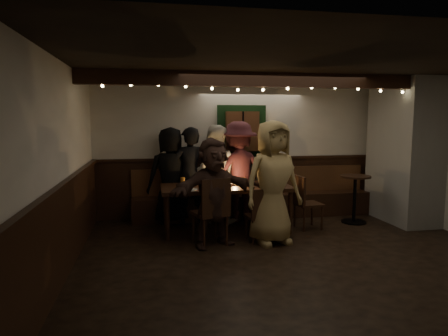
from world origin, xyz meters
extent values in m
cube|color=black|center=(0.00, 0.00, -0.01)|extent=(6.00, 5.00, 0.01)
cube|color=black|center=(0.00, 0.00, 2.60)|extent=(6.00, 5.00, 0.01)
cube|color=beige|center=(0.00, 2.50, 1.30)|extent=(6.00, 0.01, 2.60)
cube|color=beige|center=(-3.00, 0.00, 1.30)|extent=(0.01, 5.00, 2.60)
cube|color=black|center=(0.00, 2.48, 0.55)|extent=(6.00, 0.05, 1.10)
cube|color=black|center=(-2.98, 0.00, 0.55)|extent=(0.05, 5.00, 1.10)
cube|color=gray|center=(2.65, 1.50, 1.30)|extent=(0.70, 1.40, 2.60)
cube|color=black|center=(0.00, 2.23, 0.23)|extent=(4.60, 0.45, 0.45)
cube|color=#56351D|center=(0.00, 2.41, 0.70)|extent=(4.60, 0.06, 0.50)
cube|color=black|center=(-0.20, 2.44, 1.65)|extent=(0.95, 0.04, 1.00)
cube|color=#56351D|center=(-0.20, 2.38, 1.65)|extent=(0.64, 0.12, 0.76)
cube|color=black|center=(0.00, 1.00, 2.49)|extent=(6.00, 0.16, 0.22)
sphere|color=#FFE599|center=(-2.60, 0.98, 2.36)|extent=(0.04, 0.04, 0.04)
sphere|color=#FFE599|center=(-2.20, 0.98, 2.38)|extent=(0.04, 0.04, 0.04)
sphere|color=#FFE599|center=(-1.80, 0.98, 2.39)|extent=(0.04, 0.04, 0.04)
sphere|color=#FFE599|center=(-1.40, 0.98, 2.37)|extent=(0.04, 0.04, 0.04)
sphere|color=#FFE599|center=(-1.00, 0.98, 2.35)|extent=(0.04, 0.04, 0.04)
sphere|color=#FFE599|center=(-0.60, 0.98, 2.33)|extent=(0.04, 0.04, 0.04)
sphere|color=#FFE599|center=(-0.20, 0.98, 2.34)|extent=(0.04, 0.04, 0.04)
sphere|color=#FFE599|center=(0.20, 0.98, 2.36)|extent=(0.04, 0.04, 0.04)
sphere|color=#FFE599|center=(0.60, 0.98, 2.38)|extent=(0.04, 0.04, 0.04)
sphere|color=#FFE599|center=(1.00, 0.98, 2.39)|extent=(0.04, 0.04, 0.04)
sphere|color=#FFE599|center=(1.40, 0.98, 2.37)|extent=(0.04, 0.04, 0.04)
sphere|color=#FFE599|center=(1.80, 0.98, 2.35)|extent=(0.04, 0.04, 0.04)
sphere|color=#FFE599|center=(2.20, 0.98, 2.33)|extent=(0.04, 0.04, 0.04)
sphere|color=#FFE599|center=(2.60, 0.98, 2.34)|extent=(0.04, 0.04, 0.04)
cube|color=black|center=(-0.70, 1.40, 0.74)|extent=(2.16, 0.93, 0.06)
cylinder|color=black|center=(-1.70, 1.02, 0.36)|extent=(0.07, 0.07, 0.71)
cylinder|color=black|center=(-1.70, 1.78, 0.36)|extent=(0.07, 0.07, 0.71)
cylinder|color=black|center=(0.30, 1.02, 0.36)|extent=(0.07, 0.07, 0.71)
cylinder|color=black|center=(0.30, 1.78, 0.36)|extent=(0.07, 0.07, 0.71)
cylinder|color=#BF7226|center=(-1.42, 1.54, 0.85)|extent=(0.07, 0.07, 0.14)
cylinder|color=#BF7226|center=(-1.07, 1.16, 0.85)|extent=(0.07, 0.07, 0.14)
cylinder|color=silver|center=(-0.84, 1.60, 0.85)|extent=(0.07, 0.07, 0.14)
cylinder|color=#BF7226|center=(-0.41, 1.36, 0.85)|extent=(0.07, 0.07, 0.14)
cylinder|color=silver|center=(-0.19, 1.63, 0.85)|extent=(0.07, 0.07, 0.14)
cylinder|color=#BF7226|center=(0.14, 1.28, 0.85)|extent=(0.07, 0.07, 0.14)
cylinder|color=white|center=(-1.35, 1.09, 0.78)|extent=(0.27, 0.27, 0.02)
cube|color=#B2B2B7|center=(-0.70, 1.35, 0.80)|extent=(0.16, 0.10, 0.05)
cylinder|color=#990C0C|center=(-0.73, 1.35, 0.86)|extent=(0.04, 0.04, 0.16)
cylinder|color=gold|center=(-0.67, 1.35, 0.86)|extent=(0.04, 0.04, 0.16)
cylinder|color=silver|center=(-0.54, 1.45, 0.81)|extent=(0.05, 0.05, 0.08)
sphere|color=#FFB24C|center=(-0.54, 1.45, 0.88)|extent=(0.03, 0.03, 0.03)
cube|color=black|center=(-1.08, 0.73, 0.48)|extent=(0.58, 0.58, 0.04)
cube|color=black|center=(-1.01, 0.53, 0.76)|extent=(0.46, 0.18, 0.53)
cylinder|color=black|center=(-0.95, 0.97, 0.23)|extent=(0.04, 0.04, 0.45)
cylinder|color=black|center=(-0.84, 0.61, 0.23)|extent=(0.04, 0.04, 0.45)
cylinder|color=black|center=(-1.31, 0.85, 0.23)|extent=(0.04, 0.04, 0.45)
cylinder|color=black|center=(-1.20, 0.50, 0.23)|extent=(0.04, 0.04, 0.45)
cube|color=black|center=(-0.30, 0.76, 0.39)|extent=(0.41, 0.41, 0.04)
cube|color=black|center=(-0.29, 0.59, 0.62)|extent=(0.38, 0.07, 0.43)
cylinder|color=black|center=(-0.16, 0.93, 0.19)|extent=(0.03, 0.03, 0.37)
cylinder|color=black|center=(-0.13, 0.62, 0.19)|extent=(0.03, 0.03, 0.37)
cylinder|color=black|center=(-0.47, 0.90, 0.19)|extent=(0.03, 0.03, 0.37)
cylinder|color=black|center=(-0.44, 0.59, 0.19)|extent=(0.03, 0.03, 0.37)
cube|color=black|center=(0.72, 1.28, 0.43)|extent=(0.46, 0.46, 0.04)
cube|color=black|center=(0.54, 1.26, 0.69)|extent=(0.09, 0.42, 0.48)
cylinder|color=black|center=(0.91, 1.13, 0.20)|extent=(0.04, 0.04, 0.41)
cylinder|color=black|center=(0.57, 1.09, 0.20)|extent=(0.04, 0.04, 0.41)
cylinder|color=black|center=(0.87, 1.47, 0.20)|extent=(0.04, 0.04, 0.41)
cylinder|color=black|center=(0.54, 1.43, 0.20)|extent=(0.04, 0.04, 0.41)
cylinder|color=black|center=(1.70, 1.50, 0.01)|extent=(0.44, 0.44, 0.03)
cylinder|color=black|center=(1.70, 1.50, 0.43)|extent=(0.06, 0.06, 0.85)
cylinder|color=black|center=(1.70, 1.50, 0.85)|extent=(0.55, 0.55, 0.03)
imported|color=black|center=(-1.58, 2.12, 0.87)|extent=(0.96, 0.74, 1.75)
imported|color=black|center=(-1.25, 2.03, 0.87)|extent=(0.69, 0.50, 1.75)
imported|color=beige|center=(-0.79, 2.03, 0.89)|extent=(1.06, 0.96, 1.78)
imported|color=#3E191F|center=(-0.35, 2.03, 0.92)|extent=(1.32, 0.94, 1.84)
imported|color=black|center=(0.17, 2.06, 0.76)|extent=(0.94, 0.55, 1.51)
imported|color=#3A251F|center=(-1.04, 0.64, 0.81)|extent=(1.58, 0.98, 1.62)
imported|color=tan|center=(-0.14, 0.62, 0.94)|extent=(1.03, 0.78, 1.87)
camera|label=1|loc=(-1.94, -5.09, 1.89)|focal=32.00mm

